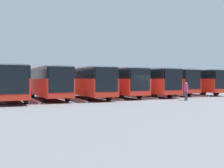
{
  "coord_description": "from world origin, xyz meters",
  "views": [
    {
      "loc": [
        17.59,
        22.19,
        2.13
      ],
      "look_at": [
        0.58,
        -5.6,
        1.54
      ],
      "focal_mm": 45.0,
      "sensor_mm": 36.0,
      "label": 1
    }
  ],
  "objects_px": {
    "bus_3": "(117,81)",
    "bus_5": "(48,82)",
    "bus_0": "(191,81)",
    "bus_2": "(146,81)",
    "pedestrian": "(186,91)",
    "bus_4": "(87,81)",
    "bus_6": "(9,82)",
    "bus_1": "(165,81)"
  },
  "relations": [
    {
      "from": "bus_5",
      "to": "pedestrian",
      "type": "relative_size",
      "value": 6.43
    },
    {
      "from": "bus_0",
      "to": "bus_2",
      "type": "bearing_deg",
      "value": 8.17
    },
    {
      "from": "bus_0",
      "to": "bus_6",
      "type": "bearing_deg",
      "value": 6.84
    },
    {
      "from": "bus_4",
      "to": "bus_3",
      "type": "bearing_deg",
      "value": -168.28
    },
    {
      "from": "bus_2",
      "to": "bus_4",
      "type": "xyz_separation_m",
      "value": [
        8.05,
        -0.16,
        0.0
      ]
    },
    {
      "from": "bus_1",
      "to": "bus_2",
      "type": "height_order",
      "value": "same"
    },
    {
      "from": "bus_5",
      "to": "pedestrian",
      "type": "xyz_separation_m",
      "value": [
        -11.15,
        8.47,
        -0.89
      ]
    },
    {
      "from": "bus_3",
      "to": "bus_1",
      "type": "bearing_deg",
      "value": -168.49
    },
    {
      "from": "bus_1",
      "to": "bus_5",
      "type": "distance_m",
      "value": 16.1
    },
    {
      "from": "bus_0",
      "to": "bus_5",
      "type": "distance_m",
      "value": 20.15
    },
    {
      "from": "bus_0",
      "to": "bus_6",
      "type": "height_order",
      "value": "same"
    },
    {
      "from": "bus_3",
      "to": "bus_5",
      "type": "distance_m",
      "value": 8.07
    },
    {
      "from": "bus_2",
      "to": "bus_6",
      "type": "height_order",
      "value": "same"
    },
    {
      "from": "bus_1",
      "to": "bus_3",
      "type": "relative_size",
      "value": 1.0
    },
    {
      "from": "bus_6",
      "to": "pedestrian",
      "type": "relative_size",
      "value": 6.43
    },
    {
      "from": "bus_6",
      "to": "pedestrian",
      "type": "xyz_separation_m",
      "value": [
        -15.17,
        7.85,
        -0.89
      ]
    },
    {
      "from": "bus_2",
      "to": "bus_5",
      "type": "xyz_separation_m",
      "value": [
        12.08,
        -0.98,
        0.0
      ]
    },
    {
      "from": "bus_2",
      "to": "bus_5",
      "type": "distance_m",
      "value": 12.12
    },
    {
      "from": "bus_4",
      "to": "pedestrian",
      "type": "distance_m",
      "value": 10.49
    },
    {
      "from": "bus_0",
      "to": "bus_5",
      "type": "bearing_deg",
      "value": 4.96
    },
    {
      "from": "bus_4",
      "to": "bus_6",
      "type": "bearing_deg",
      "value": 6.0
    },
    {
      "from": "bus_6",
      "to": "bus_2",
      "type": "bearing_deg",
      "value": -173.82
    },
    {
      "from": "bus_3",
      "to": "bus_6",
      "type": "relative_size",
      "value": 1.0
    },
    {
      "from": "bus_0",
      "to": "bus_4",
      "type": "height_order",
      "value": "same"
    },
    {
      "from": "bus_0",
      "to": "bus_4",
      "type": "relative_size",
      "value": 1.0
    },
    {
      "from": "pedestrian",
      "to": "bus_3",
      "type": "bearing_deg",
      "value": 94.28
    },
    {
      "from": "bus_2",
      "to": "bus_4",
      "type": "bearing_deg",
      "value": 6.35
    },
    {
      "from": "pedestrian",
      "to": "bus_1",
      "type": "bearing_deg",
      "value": 42.82
    },
    {
      "from": "bus_0",
      "to": "bus_5",
      "type": "xyz_separation_m",
      "value": [
        20.13,
        -0.88,
        0.0
      ]
    },
    {
      "from": "bus_0",
      "to": "pedestrian",
      "type": "height_order",
      "value": "bus_0"
    },
    {
      "from": "bus_0",
      "to": "bus_4",
      "type": "bearing_deg",
      "value": 7.26
    },
    {
      "from": "bus_5",
      "to": "bus_6",
      "type": "height_order",
      "value": "same"
    },
    {
      "from": "bus_2",
      "to": "bus_3",
      "type": "relative_size",
      "value": 1.0
    },
    {
      "from": "bus_3",
      "to": "bus_5",
      "type": "relative_size",
      "value": 1.0
    },
    {
      "from": "bus_5",
      "to": "bus_1",
      "type": "bearing_deg",
      "value": -172.37
    },
    {
      "from": "bus_0",
      "to": "bus_3",
      "type": "bearing_deg",
      "value": 5.77
    },
    {
      "from": "bus_4",
      "to": "pedestrian",
      "type": "relative_size",
      "value": 6.43
    },
    {
      "from": "bus_2",
      "to": "pedestrian",
      "type": "xyz_separation_m",
      "value": [
        0.93,
        7.49,
        -0.89
      ]
    },
    {
      "from": "bus_2",
      "to": "pedestrian",
      "type": "distance_m",
      "value": 7.6
    },
    {
      "from": "bus_0",
      "to": "pedestrian",
      "type": "xyz_separation_m",
      "value": [
        8.98,
        7.59,
        -0.89
      ]
    },
    {
      "from": "bus_2",
      "to": "bus_6",
      "type": "bearing_deg",
      "value": 6.18
    },
    {
      "from": "bus_0",
      "to": "bus_2",
      "type": "xyz_separation_m",
      "value": [
        8.05,
        0.1,
        0.0
      ]
    }
  ]
}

